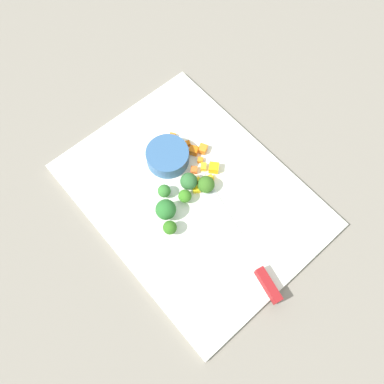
# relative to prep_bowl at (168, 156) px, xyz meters

# --- Properties ---
(ground_plane) EXTENTS (4.00, 4.00, 0.00)m
(ground_plane) POSITION_rel_prep_bowl_xyz_m (-0.09, 0.01, -0.03)
(ground_plane) COLOR gray
(cutting_board) EXTENTS (0.51, 0.38, 0.01)m
(cutting_board) POSITION_rel_prep_bowl_xyz_m (-0.09, 0.01, -0.02)
(cutting_board) COLOR white
(cutting_board) RESTS_ON ground_plane
(prep_bowl) EXTENTS (0.09, 0.09, 0.03)m
(prep_bowl) POSITION_rel_prep_bowl_xyz_m (0.00, 0.00, 0.00)
(prep_bowl) COLOR #325B8C
(prep_bowl) RESTS_ON cutting_board
(chef_knife) EXTENTS (0.29, 0.08, 0.02)m
(chef_knife) POSITION_rel_prep_bowl_xyz_m (-0.28, 0.02, -0.01)
(chef_knife) COLOR silver
(chef_knife) RESTS_ON cutting_board
(carrot_dice_0) EXTENTS (0.02, 0.02, 0.01)m
(carrot_dice_0) POSITION_rel_prep_bowl_xyz_m (0.00, -0.06, -0.01)
(carrot_dice_0) COLOR orange
(carrot_dice_0) RESTS_ON cutting_board
(carrot_dice_1) EXTENTS (0.02, 0.02, 0.01)m
(carrot_dice_1) POSITION_rel_prep_bowl_xyz_m (-0.03, -0.07, -0.01)
(carrot_dice_1) COLOR orange
(carrot_dice_1) RESTS_ON cutting_board
(carrot_dice_2) EXTENTS (0.02, 0.02, 0.02)m
(carrot_dice_2) POSITION_rel_prep_bowl_xyz_m (-0.02, -0.05, -0.01)
(carrot_dice_2) COLOR orange
(carrot_dice_2) RESTS_ON cutting_board
(carrot_dice_3) EXTENTS (0.02, 0.02, 0.01)m
(carrot_dice_3) POSITION_rel_prep_bowl_xyz_m (-0.06, -0.02, -0.01)
(carrot_dice_3) COLOR orange
(carrot_dice_3) RESTS_ON cutting_board
(carrot_dice_4) EXTENTS (0.02, 0.02, 0.01)m
(carrot_dice_4) POSITION_rel_prep_bowl_xyz_m (-0.05, -0.05, -0.01)
(carrot_dice_4) COLOR orange
(carrot_dice_4) RESTS_ON cutting_board
(carrot_dice_5) EXTENTS (0.02, 0.02, 0.01)m
(carrot_dice_5) POSITION_rel_prep_bowl_xyz_m (0.04, -0.04, -0.01)
(carrot_dice_5) COLOR orange
(carrot_dice_5) RESTS_ON cutting_board
(pepper_dice_0) EXTENTS (0.02, 0.02, 0.01)m
(pepper_dice_0) POSITION_rel_prep_bowl_xyz_m (-0.10, 0.00, -0.01)
(pepper_dice_0) COLOR yellow
(pepper_dice_0) RESTS_ON cutting_board
(pepper_dice_1) EXTENTS (0.03, 0.03, 0.02)m
(pepper_dice_1) POSITION_rel_prep_bowl_xyz_m (-0.08, -0.06, -0.01)
(pepper_dice_1) COLOR yellow
(pepper_dice_1) RESTS_ON cutting_board
(pepper_dice_2) EXTENTS (0.02, 0.02, 0.02)m
(pepper_dice_2) POSITION_rel_prep_bowl_xyz_m (-0.09, -0.01, -0.01)
(pepper_dice_2) COLOR yellow
(pepper_dice_2) RESTS_ON cutting_board
(pepper_dice_3) EXTENTS (0.02, 0.02, 0.01)m
(pepper_dice_3) POSITION_rel_prep_bowl_xyz_m (-0.06, -0.04, -0.01)
(pepper_dice_3) COLOR yellow
(pepper_dice_3) RESTS_ON cutting_board
(pepper_dice_4) EXTENTS (0.01, 0.02, 0.01)m
(pepper_dice_4) POSITION_rel_prep_bowl_xyz_m (-0.10, -0.04, -0.01)
(pepper_dice_4) COLOR yellow
(pepper_dice_4) RESTS_ON cutting_board
(broccoli_floret_0) EXTENTS (0.04, 0.04, 0.04)m
(broccoli_floret_0) POSITION_rel_prep_bowl_xyz_m (-0.08, 0.01, 0.01)
(broccoli_floret_0) COLOR #95BC5B
(broccoli_floret_0) RESTS_ON cutting_board
(broccoli_floret_1) EXTENTS (0.04, 0.04, 0.05)m
(broccoli_floret_1) POSITION_rel_prep_bowl_xyz_m (-0.09, 0.08, 0.01)
(broccoli_floret_1) COLOR #81AD5E
(broccoli_floret_1) RESTS_ON cutting_board
(broccoli_floret_2) EXTENTS (0.03, 0.03, 0.03)m
(broccoli_floret_2) POSITION_rel_prep_bowl_xyz_m (-0.09, 0.03, 0.00)
(broccoli_floret_2) COLOR #96BE58
(broccoli_floret_2) RESTS_ON cutting_board
(broccoli_floret_3) EXTENTS (0.03, 0.03, 0.04)m
(broccoli_floret_3) POSITION_rel_prep_bowl_xyz_m (-0.12, 0.10, 0.00)
(broccoli_floret_3) COLOR #89B45F
(broccoli_floret_3) RESTS_ON cutting_board
(broccoli_floret_4) EXTENTS (0.03, 0.03, 0.03)m
(broccoli_floret_4) POSITION_rel_prep_bowl_xyz_m (-0.06, 0.06, -0.00)
(broccoli_floret_4) COLOR #8BB66A
(broccoli_floret_4) RESTS_ON cutting_board
(broccoli_floret_5) EXTENTS (0.04, 0.04, 0.04)m
(broccoli_floret_5) POSITION_rel_prep_bowl_xyz_m (-0.10, -0.02, 0.00)
(broccoli_floret_5) COLOR #91C258
(broccoli_floret_5) RESTS_ON cutting_board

